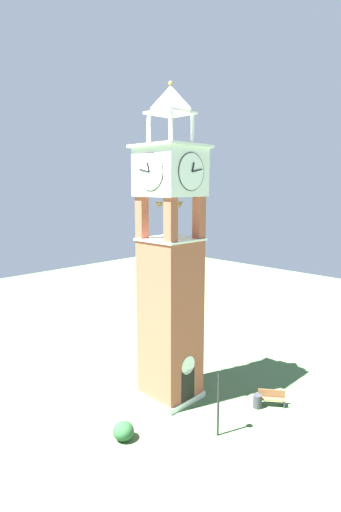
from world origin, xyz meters
TOP-DOWN VIEW (x-y plane):
  - ground at (0.00, 0.00)m, footprint 80.00×80.00m
  - clock_tower at (-0.00, -0.00)m, footprint 3.49×3.49m
  - park_bench at (3.50, -5.02)m, footprint 1.30×1.55m
  - lamp_post at (-1.10, -4.56)m, footprint 0.36×0.36m
  - trash_bin at (2.70, -4.55)m, footprint 0.52×0.52m
  - shrub_near_entry at (-4.80, -1.30)m, footprint 1.10×1.10m

SIDE VIEW (x-z plane):
  - ground at x=0.00m, z-range 0.00..0.00m
  - trash_bin at x=2.70m, z-range 0.00..0.80m
  - shrub_near_entry at x=-4.80m, z-range 0.00..0.95m
  - park_bench at x=3.50m, z-range 0.01..0.96m
  - lamp_post at x=-1.10m, z-range 0.76..4.76m
  - clock_tower at x=0.00m, z-range -1.48..17.11m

